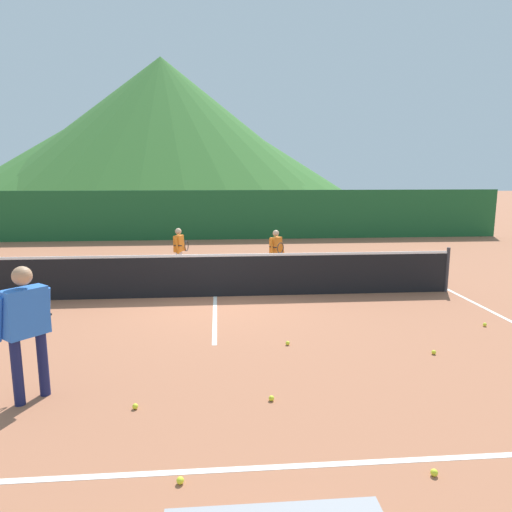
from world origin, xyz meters
The scene contains 20 objects.
ground_plane centered at (0.00, 0.00, 0.00)m, with size 120.00×120.00×0.00m, color #A86647.
line_baseline_near centered at (0.00, -6.22, 0.00)m, with size 11.12×0.08×0.01m, color white.
line_baseline_far centered at (0.00, 4.59, 0.00)m, with size 11.12×0.08×0.01m, color white.
line_sideline_east centered at (5.56, 0.00, 0.00)m, with size 0.08×10.80×0.01m, color white.
line_service_center centered at (0.00, 0.00, 0.00)m, with size 0.08×6.03×0.01m, color white.
tennis_net centered at (0.00, 0.00, 0.50)m, with size 10.91×0.08×1.05m.
instructor centered at (-2.22, -4.64, 1.01)m, with size 0.60×0.80×1.68m.
student_0 centered at (-0.98, 2.48, 0.77)m, with size 0.42×0.68×1.27m.
student_1 centered at (1.64, 2.07, 0.75)m, with size 0.46×0.67×1.24m.
tennis_ball_0 centered at (-4.24, -0.43, 0.03)m, with size 0.07×0.07×0.07m, color yellow.
tennis_ball_2 centered at (-0.29, -6.38, 0.03)m, with size 0.07×0.07×0.07m, color yellow.
tennis_ball_3 centered at (2.04, -6.46, 0.03)m, with size 0.07×0.07×0.07m, color yellow.
tennis_ball_4 centered at (3.37, -3.67, 0.03)m, with size 0.07×0.07×0.07m, color yellow.
tennis_ball_5 centered at (-0.92, -4.99, 0.03)m, with size 0.07×0.07×0.07m, color yellow.
tennis_ball_6 centered at (0.71, -4.92, 0.03)m, with size 0.07×0.07×0.07m, color yellow.
tennis_ball_7 centered at (4.90, -2.47, 0.03)m, with size 0.07×0.07×0.07m, color yellow.
tennis_ball_8 centered at (1.19, -3.10, 0.03)m, with size 0.07×0.07×0.07m, color yellow.
windscreen_fence centered at (0.00, 9.15, 1.03)m, with size 24.46×0.08×2.06m, color #1E5B2D.
hill_0 centered at (-8.95, 69.07, 9.25)m, with size 59.70×59.70×18.51m, color #38702D.
hill_1 centered at (-8.10, 63.52, 9.94)m, with size 50.52×50.52×19.89m, color #38702D.
Camera 1 is at (0.08, -10.13, 2.75)m, focal length 32.35 mm.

